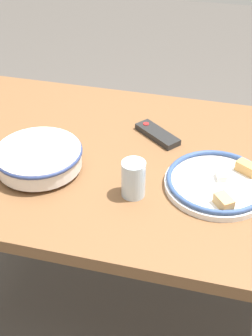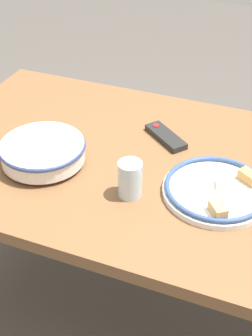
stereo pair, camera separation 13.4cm
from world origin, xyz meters
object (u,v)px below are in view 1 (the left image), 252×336
Objects in this scene: drinking_glass at (133,179)px; food_plate at (218,183)px; noodle_bowl at (39,157)px; tv_remote at (157,134)px.

food_plate is at bearing 21.59° from drinking_glass.
noodle_bowl is 1.56× the size of tv_remote.
food_plate is 0.31m from tv_remote.
food_plate is 0.24m from drinking_glass.
drinking_glass is at bearing -8.67° from noodle_bowl.
drinking_glass is (-0.01, -0.30, 0.04)m from tv_remote.
drinking_glass is (-0.22, -0.09, 0.04)m from food_plate.
noodle_bowl reaches higher than food_plate.
tv_remote is (-0.22, 0.22, -0.01)m from food_plate.
tv_remote is at bearing 88.64° from drinking_glass.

